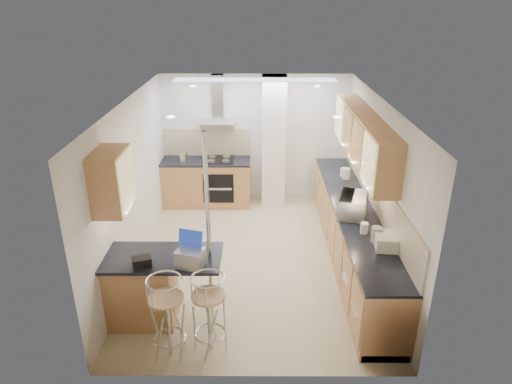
{
  "coord_description": "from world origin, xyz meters",
  "views": [
    {
      "loc": [
        0.05,
        -6.18,
        3.84
      ],
      "look_at": [
        0.02,
        0.2,
        1.07
      ],
      "focal_mm": 32.0,
      "sensor_mm": 36.0,
      "label": 1
    }
  ],
  "objects_px": {
    "microwave": "(353,206)",
    "bar_stool_end": "(209,314)",
    "bar_stool_near": "(167,318)",
    "bread_bin": "(386,241)",
    "laptop": "(190,258)"
  },
  "relations": [
    {
      "from": "microwave",
      "to": "laptop",
      "type": "relative_size",
      "value": 1.82
    },
    {
      "from": "microwave",
      "to": "bread_bin",
      "type": "bearing_deg",
      "value": -149.07
    },
    {
      "from": "bar_stool_near",
      "to": "bar_stool_end",
      "type": "distance_m",
      "value": 0.47
    },
    {
      "from": "microwave",
      "to": "bar_stool_near",
      "type": "relative_size",
      "value": 0.54
    },
    {
      "from": "laptop",
      "to": "bread_bin",
      "type": "height_order",
      "value": "laptop"
    },
    {
      "from": "laptop",
      "to": "bread_bin",
      "type": "relative_size",
      "value": 0.91
    },
    {
      "from": "laptop",
      "to": "bar_stool_near",
      "type": "relative_size",
      "value": 0.3
    },
    {
      "from": "bar_stool_end",
      "to": "laptop",
      "type": "bearing_deg",
      "value": 70.75
    },
    {
      "from": "laptop",
      "to": "bar_stool_near",
      "type": "bearing_deg",
      "value": -103.47
    },
    {
      "from": "microwave",
      "to": "bar_stool_near",
      "type": "bearing_deg",
      "value": 142.91
    },
    {
      "from": "microwave",
      "to": "laptop",
      "type": "distance_m",
      "value": 2.55
    },
    {
      "from": "laptop",
      "to": "bar_stool_near",
      "type": "distance_m",
      "value": 0.7
    },
    {
      "from": "microwave",
      "to": "laptop",
      "type": "bearing_deg",
      "value": 138.77
    },
    {
      "from": "microwave",
      "to": "bar_stool_end",
      "type": "bearing_deg",
      "value": 147.6
    },
    {
      "from": "microwave",
      "to": "bar_stool_end",
      "type": "distance_m",
      "value": 2.62
    }
  ]
}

